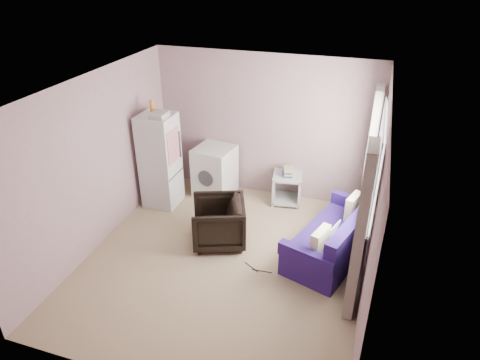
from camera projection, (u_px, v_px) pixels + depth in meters
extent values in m
cube|color=#988163|center=(224.00, 260.00, 6.12)|extent=(3.80, 4.20, 0.02)
cube|color=silver|center=(220.00, 88.00, 4.93)|extent=(3.80, 4.20, 0.02)
cube|color=gray|center=(264.00, 127.00, 7.29)|extent=(3.80, 0.02, 2.50)
cube|color=gray|center=(140.00, 293.00, 3.76)|extent=(3.80, 0.02, 2.50)
cube|color=gray|center=(95.00, 163.00, 6.04)|extent=(0.02, 4.20, 2.50)
cube|color=gray|center=(375.00, 207.00, 5.01)|extent=(0.02, 4.20, 2.50)
cube|color=white|center=(379.00, 163.00, 5.48)|extent=(0.01, 1.60, 1.20)
imported|color=black|center=(218.00, 220.00, 6.32)|extent=(0.93, 0.96, 0.78)
cube|color=#B7B7B7|center=(160.00, 161.00, 7.14)|extent=(0.55, 0.55, 1.61)
cube|color=#323337|center=(176.00, 174.00, 7.16)|extent=(0.01, 0.52, 0.02)
cube|color=#323337|center=(180.00, 144.00, 7.11)|extent=(0.02, 0.03, 0.46)
cube|color=silver|center=(173.00, 146.00, 6.89)|extent=(0.01, 0.39, 0.55)
cylinder|color=orange|center=(152.00, 107.00, 6.76)|extent=(0.07, 0.07, 0.22)
cube|color=#9D9D94|center=(159.00, 115.00, 6.63)|extent=(0.24, 0.28, 0.08)
cube|color=#B7B7B7|center=(215.00, 171.00, 7.60)|extent=(0.72, 0.72, 0.90)
cube|color=#323337|center=(214.00, 150.00, 7.38)|extent=(0.67, 0.65, 0.05)
cylinder|color=#323337|center=(206.00, 178.00, 7.34)|extent=(0.30, 0.06, 0.30)
cube|color=gray|center=(288.00, 176.00, 7.29)|extent=(0.55, 0.55, 0.04)
cube|color=gray|center=(286.00, 198.00, 7.50)|extent=(0.55, 0.55, 0.04)
cube|color=gray|center=(274.00, 187.00, 7.44)|extent=(0.12, 0.48, 0.54)
cube|color=gray|center=(300.00, 189.00, 7.38)|extent=(0.12, 0.48, 0.54)
cube|color=navy|center=(288.00, 174.00, 7.27)|extent=(0.20, 0.26, 0.03)
cube|color=#988F65|center=(289.00, 172.00, 7.26)|extent=(0.21, 0.27, 0.03)
cube|color=navy|center=(287.00, 171.00, 7.25)|extent=(0.18, 0.25, 0.03)
cube|color=#988F65|center=(289.00, 169.00, 7.22)|extent=(0.22, 0.27, 0.03)
cube|color=navy|center=(332.00, 243.00, 6.15)|extent=(1.27, 1.83, 0.37)
cube|color=navy|center=(356.00, 228.00, 5.81)|extent=(0.68, 1.64, 0.41)
cube|color=navy|center=(307.00, 257.00, 5.45)|extent=(0.79, 0.37, 0.19)
cube|color=navy|center=(356.00, 203.00, 6.60)|extent=(0.79, 0.37, 0.19)
cube|color=#F0EAB5|center=(320.00, 242.00, 5.57)|extent=(0.22, 0.39, 0.37)
cube|color=#F0EAB5|center=(353.00, 207.00, 6.34)|extent=(0.22, 0.39, 0.37)
cube|color=gray|center=(326.00, 234.00, 6.03)|extent=(0.30, 0.36, 0.02)
cube|color=silver|center=(334.00, 230.00, 5.92)|extent=(0.15, 0.31, 0.20)
cube|color=white|center=(366.00, 204.00, 5.80)|extent=(0.14, 1.70, 0.04)
cube|color=white|center=(370.00, 203.00, 5.77)|extent=(0.02, 1.68, 0.05)
cube|color=white|center=(377.00, 163.00, 5.49)|extent=(0.02, 1.68, 0.05)
cube|color=white|center=(385.00, 119.00, 5.20)|extent=(0.02, 1.68, 0.05)
cube|color=white|center=(374.00, 192.00, 4.82)|extent=(0.02, 0.05, 1.20)
cube|color=white|center=(376.00, 172.00, 5.26)|extent=(0.02, 0.05, 1.20)
cube|color=white|center=(378.00, 155.00, 5.71)|extent=(0.02, 0.05, 1.20)
cube|color=white|center=(379.00, 140.00, 6.16)|extent=(0.02, 0.05, 1.20)
cube|color=beige|center=(360.00, 234.00, 4.80)|extent=(0.12, 0.46, 2.18)
cube|color=beige|center=(370.00, 156.00, 6.61)|extent=(0.12, 0.46, 2.18)
cylinder|color=black|center=(262.00, 271.00, 5.89)|extent=(0.28, 0.02, 0.01)
cylinder|color=black|center=(252.00, 267.00, 5.97)|extent=(0.24, 0.16, 0.01)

